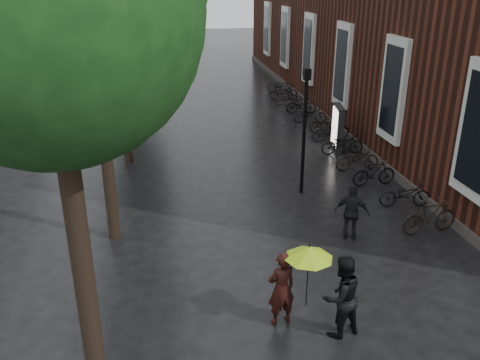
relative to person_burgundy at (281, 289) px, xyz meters
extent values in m
cube|color=black|center=(5.82, 2.84, 2.17)|extent=(0.10, 1.20, 3.00)
cube|color=silver|center=(5.92, 7.84, 2.17)|extent=(0.25, 1.60, 3.60)
cube|color=black|center=(5.82, 7.84, 2.17)|extent=(0.10, 1.20, 3.00)
cube|color=silver|center=(5.92, 12.84, 2.17)|extent=(0.25, 1.60, 3.60)
cube|color=black|center=(5.82, 12.84, 2.17)|extent=(0.10, 1.20, 3.00)
cube|color=silver|center=(5.92, 17.84, 2.17)|extent=(0.25, 1.60, 3.60)
cube|color=black|center=(5.82, 17.84, 2.17)|extent=(0.10, 1.20, 3.00)
cube|color=silver|center=(5.92, 22.84, 2.17)|extent=(0.25, 1.60, 3.60)
cube|color=black|center=(5.82, 22.84, 2.17)|extent=(0.10, 1.20, 3.00)
cube|color=silver|center=(5.92, 27.84, 2.17)|extent=(0.25, 1.60, 3.60)
cube|color=black|center=(5.82, 27.84, 2.17)|extent=(0.10, 1.20, 3.00)
cube|color=#3F3833|center=(6.07, 16.84, -0.68)|extent=(0.40, 33.00, 0.30)
cylinder|color=black|center=(-3.53, -1.66, 1.50)|extent=(0.32, 0.32, 4.68)
cylinder|color=black|center=(-3.63, 4.34, 1.42)|extent=(0.32, 0.32, 4.51)
cylinder|color=black|center=(-3.43, 10.34, 1.64)|extent=(0.32, 0.32, 4.95)
cylinder|color=black|center=(-3.58, 16.34, 1.37)|extent=(0.32, 0.32, 4.40)
cylinder|color=black|center=(-3.48, 22.34, 1.56)|extent=(0.32, 0.32, 4.79)
cylinder|color=black|center=(-3.53, 28.34, 1.45)|extent=(0.32, 0.32, 4.57)
imported|color=black|center=(0.00, 0.00, 0.00)|extent=(0.68, 0.52, 1.67)
imported|color=black|center=(1.08, -0.53, 0.05)|extent=(1.01, 0.89, 1.77)
cylinder|color=black|center=(0.48, -0.17, 0.28)|extent=(0.02, 0.02, 1.25)
cone|color=#AFDD17|center=(0.48, -0.17, 0.90)|extent=(0.98, 0.98, 0.25)
cylinder|color=black|center=(0.48, -0.17, 1.07)|extent=(0.02, 0.02, 0.08)
imported|color=black|center=(2.75, 3.16, -0.04)|extent=(1.01, 0.79, 1.60)
imported|color=black|center=(5.03, 3.11, -0.32)|extent=(1.74, 0.67, 1.02)
imported|color=black|center=(5.17, 4.85, -0.42)|extent=(1.65, 0.75, 0.84)
imported|color=black|center=(4.90, 6.58, -0.36)|extent=(1.61, 0.55, 0.95)
imported|color=black|center=(4.90, 8.08, -0.40)|extent=(1.69, 0.64, 0.88)
imported|color=black|center=(4.97, 9.81, -0.38)|extent=(1.73, 0.64, 0.90)
imported|color=black|center=(5.07, 11.48, -0.31)|extent=(1.80, 0.73, 1.05)
imported|color=black|center=(5.26, 12.77, -0.38)|extent=(1.55, 0.58, 0.91)
imported|color=black|center=(5.03, 14.36, -0.42)|extent=(1.65, 0.79, 0.83)
imported|color=black|center=(5.08, 16.11, -0.37)|extent=(1.60, 0.64, 0.94)
imported|color=black|center=(4.88, 17.88, -0.42)|extent=(1.60, 0.65, 0.82)
imported|color=black|center=(4.97, 19.31, -0.41)|extent=(1.63, 0.58, 0.86)
imported|color=black|center=(5.23, 21.02, -0.41)|extent=(1.68, 0.74, 0.85)
cube|color=black|center=(4.96, 10.41, 0.08)|extent=(0.25, 1.22, 1.83)
cube|color=white|center=(4.83, 10.41, 0.13)|extent=(0.04, 1.02, 1.50)
cylinder|color=black|center=(2.32, 6.44, 1.08)|extent=(0.11, 0.11, 3.82)
cube|color=black|center=(2.32, 6.44, 3.08)|extent=(0.21, 0.21, 0.33)
sphere|color=#FFE5B2|center=(2.32, 6.44, 3.08)|extent=(0.17, 0.17, 0.17)
cylinder|color=#262628|center=(-2.94, 15.34, 0.38)|extent=(0.06, 0.06, 2.43)
cylinder|color=navy|center=(-2.84, 15.34, 1.59)|extent=(0.03, 0.49, 0.49)
camera|label=1|loc=(-2.31, -8.45, 6.02)|focal=38.00mm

